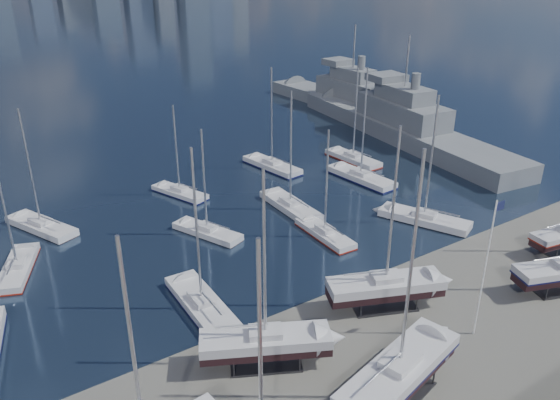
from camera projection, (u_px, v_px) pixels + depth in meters
ground at (439, 339)px, 43.67m from camera, size 1400.00×1400.00×0.00m
sailboat_cradle_2 at (266, 342)px, 40.06m from camera, size 9.82×6.78×15.76m
sailboat_cradle_3 at (399, 373)px, 36.93m from camera, size 11.78×5.73×18.17m
sailboat_cradle_4 at (386, 286)px, 46.80m from camera, size 10.35×6.47×16.37m
sailboat_moored_1 at (18, 269)px, 52.85m from camera, size 5.60×9.11×13.19m
sailboat_moored_2 at (42, 227)px, 60.97m from camera, size 6.26×9.88×14.49m
sailboat_moored_3 at (202, 306)px, 47.18m from camera, size 3.27×10.44×15.46m
sailboat_moored_4 at (207, 232)px, 59.84m from camera, size 5.31×8.63×12.62m
sailboat_moored_5 at (180, 193)px, 69.82m from camera, size 4.98×8.54×12.32m
sailboat_moored_6 at (325, 234)px, 59.43m from camera, size 2.72×8.58×12.70m
sailboat_moored_7 at (290, 207)px, 65.87m from camera, size 3.17×10.13×15.15m
sailboat_moored_8 at (272, 167)px, 78.65m from camera, size 4.27×10.44×15.15m
sailboat_moored_9 at (424, 220)px, 62.60m from camera, size 6.77×10.58×15.53m
sailboat_moored_10 at (361, 178)px, 74.51m from camera, size 3.92×10.93×16.01m
sailboat_moored_11 at (353, 159)px, 81.52m from camera, size 3.26×9.82×14.47m
naval_ship_east at (401, 128)px, 91.80m from camera, size 14.32×50.84×18.52m
naval_ship_west at (351, 102)px, 108.13m from camera, size 8.67×44.37×17.97m
flagpole at (487, 260)px, 41.53m from camera, size 1.05×0.12×11.87m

